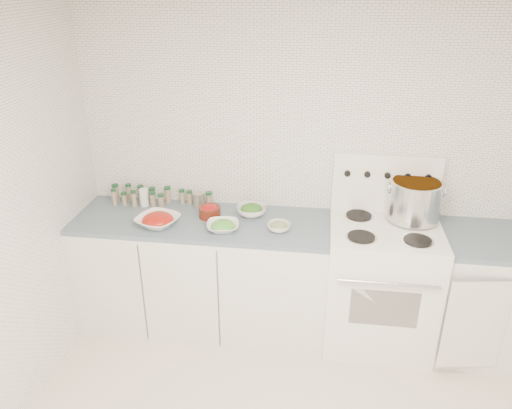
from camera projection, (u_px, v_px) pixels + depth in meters
name	position (u px, v px, depth m)	size (l,w,h in m)	color
room_walls	(316.00, 218.00, 2.15)	(3.54, 3.04, 2.52)	white
counter_left	(204.00, 273.00, 3.79)	(1.85, 0.62, 0.90)	white
stove	(380.00, 281.00, 3.61)	(0.76, 0.70, 1.36)	white
counter_right	(498.00, 295.00, 3.52)	(0.89, 0.69, 0.90)	white
stock_pot	(415.00, 199.00, 3.46)	(0.38, 0.36, 0.28)	silver
bowl_tomato	(158.00, 220.00, 3.50)	(0.36, 0.36, 0.10)	white
bowl_snowpea	(223.00, 226.00, 3.44)	(0.26, 0.26, 0.07)	white
bowl_broccoli	(251.00, 210.00, 3.66)	(0.25, 0.25, 0.09)	white
bowl_zucchini	(279.00, 226.00, 3.44)	(0.20, 0.20, 0.07)	white
bowl_pepper	(210.00, 211.00, 3.62)	(0.16, 0.16, 0.10)	#52190E
salt_canister	(144.00, 197.00, 3.79)	(0.07, 0.07, 0.14)	white
tin_can	(199.00, 200.00, 3.78)	(0.08, 0.08, 0.11)	#A39B8A
spice_cluster	(151.00, 196.00, 3.83)	(0.79, 0.16, 0.14)	gray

